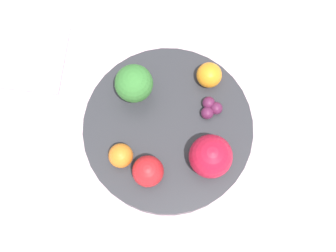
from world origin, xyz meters
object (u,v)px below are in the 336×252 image
Objects in this scene: bowl at (168,131)px; apple_green at (148,171)px; broccoli at (134,84)px; apple_red at (211,156)px; orange_back at (209,75)px; grape_cluster at (211,108)px; orange_front at (121,156)px; napkin at (28,57)px.

bowl is 0.09m from apple_green.
broccoli is 1.19× the size of apple_red.
orange_back is (0.07, 0.16, -0.00)m from apple_green.
grape_cluster is at bearing -6.51° from broccoli.
bowl is 4.09× the size of apple_red.
bowl is 7.33× the size of grape_cluster.
apple_red is 1.75× the size of orange_front.
napkin is (-0.30, 0.02, -0.06)m from orange_back.
bowl is at bearing 74.15° from apple_green.
apple_red is at bearing -32.83° from bowl.
bowl reaches higher than napkin.
apple_red is 0.13m from orange_front.
napkin is (-0.18, 0.16, -0.06)m from orange_front.
orange_front is at bearing -130.21° from orange_back.
broccoli is 0.15m from apple_red.
grape_cluster is (0.08, 0.11, -0.01)m from apple_green.
orange_front is (-0.01, -0.10, -0.03)m from broccoli.
broccoli is at bearing 173.49° from grape_cluster.
grape_cluster is (-0.01, 0.08, -0.02)m from apple_red.
apple_red reaches higher than orange_front.
orange_front is (-0.13, -0.01, -0.01)m from apple_red.
grape_cluster is at bearing -80.93° from orange_back.
napkin is (-0.24, 0.10, -0.02)m from bowl.
orange_front is 0.29× the size of napkin.
grape_cluster is 0.29× the size of napkin.
bowl is 0.11m from orange_back.
bowl is 0.09m from apple_red.
broccoli is 1.95× the size of orange_back.
broccoli is 2.13× the size of grape_cluster.
apple_green reaches higher than napkin.
orange_front reaches higher than napkin.
apple_red is at bearing 4.93° from orange_front.
orange_front is at bearing -94.44° from broccoli.
orange_front is 0.25m from napkin.
broccoli is at bearing -16.23° from napkin.
broccoli reaches higher than napkin.
broccoli is at bearing 105.88° from apple_green.
apple_green is 1.30× the size of grape_cluster.
bowl is at bearing 40.48° from orange_front.
bowl is at bearing -41.28° from broccoli.
orange_back is at bearing 64.72° from apple_green.
apple_green is at bearing -74.12° from broccoli.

